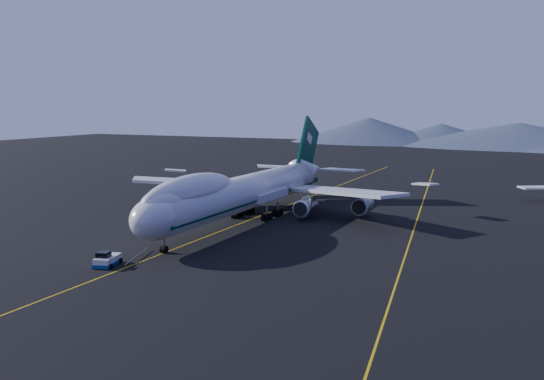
% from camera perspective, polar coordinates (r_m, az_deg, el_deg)
% --- Properties ---
extents(ground, '(500.00, 500.00, 0.00)m').
position_cam_1_polar(ground, '(114.78, -2.56, -3.00)').
color(ground, black).
rests_on(ground, ground).
extents(taxiway_line_main, '(0.25, 220.00, 0.01)m').
position_cam_1_polar(taxiway_line_main, '(114.78, -2.56, -3.00)').
color(taxiway_line_main, '#C8A00B').
rests_on(taxiway_line_main, ground).
extents(taxiway_line_side, '(28.08, 198.09, 0.01)m').
position_cam_1_polar(taxiway_line_side, '(114.35, 13.33, -3.25)').
color(taxiway_line_side, '#C8A00B').
rests_on(taxiway_line_side, ground).
extents(boeing_747, '(59.62, 72.43, 19.37)m').
position_cam_1_polar(boeing_747, '(113.83, -2.57, -0.13)').
color(boeing_747, silver).
rests_on(boeing_747, ground).
extents(pushback_tug, '(3.57, 5.14, 2.05)m').
position_cam_1_polar(pushback_tug, '(87.19, -15.22, -6.46)').
color(pushback_tug, silver).
rests_on(pushback_tug, ground).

